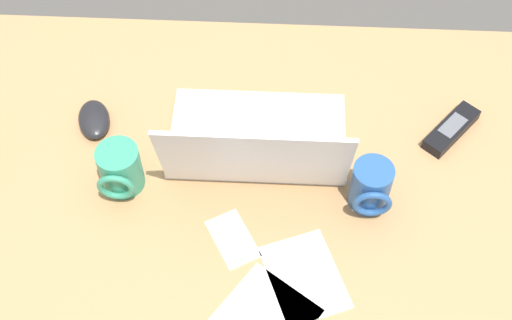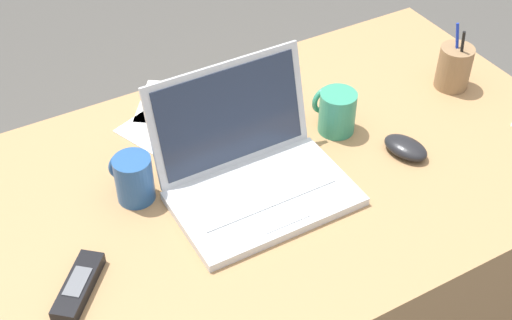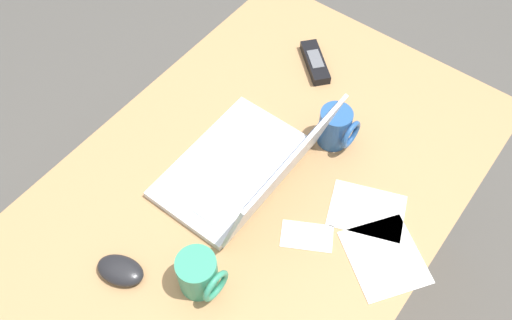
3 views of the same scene
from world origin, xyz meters
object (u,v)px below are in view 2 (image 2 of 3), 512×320
Objects in this scene: coffee_mug_tall at (133,177)px; pen_holder at (454,67)px; cordless_phone at (79,286)px; laptop at (253,170)px; coffee_mug_white at (336,111)px; computer_mouse at (406,147)px.

coffee_mug_tall is 0.60× the size of pen_holder.
cordless_phone is 0.84× the size of pen_holder.
laptop is 0.40m from cordless_phone.
computer_mouse is at bearing -60.14° from coffee_mug_white.
pen_holder is at bearing -1.19° from coffee_mug_tall.
laptop reaches higher than pen_holder.
laptop is 3.54× the size of coffee_mug_tall.
laptop is at bearing 152.35° from computer_mouse.
computer_mouse is 0.57m from coffee_mug_tall.
coffee_mug_white is 0.71× the size of cordless_phone.
pen_holder reaches higher than coffee_mug_tall.
cordless_phone is at bearing -170.90° from pen_holder.
cordless_phone is (-0.72, -0.01, -0.00)m from computer_mouse.
laptop is 3.60× the size of coffee_mug_white.
coffee_mug_tall is 0.80m from pen_holder.
coffee_mug_tall is (-0.55, 0.16, 0.03)m from computer_mouse.
pen_holder is (0.59, 0.08, 0.01)m from laptop.
pen_holder is at bearing 7.48° from laptop.
laptop reaches higher than coffee_mug_white.
pen_holder is (0.80, -0.02, 0.00)m from coffee_mug_tall.
coffee_mug_white is at bearing -2.10° from coffee_mug_tall.
cordless_phone is at bearing 164.61° from computer_mouse.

